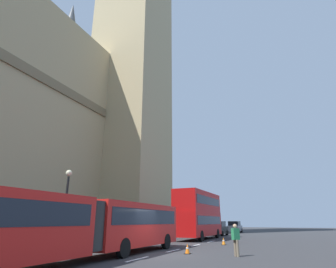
{
  "coord_description": "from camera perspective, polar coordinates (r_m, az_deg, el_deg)",
  "views": [
    {
      "loc": [
        -15.15,
        -7.56,
        1.83
      ],
      "look_at": [
        7.31,
        2.57,
        9.84
      ],
      "focal_mm": 28.78,
      "sensor_mm": 36.0,
      "label": 1
    }
  ],
  "objects": [
    {
      "name": "ground_plane",
      "position": [
        17.03,
        -2.45,
        -24.17
      ],
      "size": [
        160.0,
        160.0,
        0.0
      ],
      "primitive_type": "plane",
      "color": "#333335"
    },
    {
      "name": "lane_centre_marking",
      "position": [
        15.15,
        -6.44,
        -24.83
      ],
      "size": [
        29.8,
        0.16,
        0.01
      ],
      "color": "silver",
      "rests_on": "ground_plane"
    },
    {
      "name": "clock_tower",
      "position": [
        57.63,
        -7.01,
        23.27
      ],
      "size": [
        12.55,
        12.55,
        75.68
      ],
      "color": "tan",
      "rests_on": "ground_plane"
    },
    {
      "name": "articulated_bus",
      "position": [
        14.42,
        -18.07,
        -17.51
      ],
      "size": [
        18.2,
        2.54,
        2.9
      ],
      "color": "red",
      "rests_on": "ground_plane"
    },
    {
      "name": "double_decker_bus",
      "position": [
        30.94,
        6.54,
        -16.27
      ],
      "size": [
        9.61,
        2.54,
        4.9
      ],
      "color": "#B20F0F",
      "rests_on": "ground_plane"
    },
    {
      "name": "sedan_lead",
      "position": [
        39.54,
        10.63,
        -19.05
      ],
      "size": [
        4.4,
        1.86,
        1.85
      ],
      "color": "black",
      "rests_on": "ground_plane"
    },
    {
      "name": "sedan_trailing",
      "position": [
        49.91,
        13.98,
        -18.57
      ],
      "size": [
        4.4,
        1.86,
        1.85
      ],
      "color": "gray",
      "rests_on": "ground_plane"
    },
    {
      "name": "traffic_cone_west",
      "position": [
        17.36,
        4.13,
        -23.08
      ],
      "size": [
        0.36,
        0.36,
        0.58
      ],
      "color": "black",
      "rests_on": "ground_plane"
    },
    {
      "name": "traffic_cone_middle",
      "position": [
        24.21,
        11.68,
        -21.33
      ],
      "size": [
        0.36,
        0.36,
        0.58
      ],
      "color": "black",
      "rests_on": "ground_plane"
    },
    {
      "name": "street_lamp",
      "position": [
        20.07,
        -20.85,
        -13.38
      ],
      "size": [
        0.44,
        0.44,
        5.27
      ],
      "color": "black",
      "rests_on": "ground_plane"
    },
    {
      "name": "pedestrian_near_cones",
      "position": [
        16.46,
        14.16,
        -20.7
      ],
      "size": [
        0.46,
        0.44,
        1.69
      ],
      "color": "#726651",
      "rests_on": "ground_plane"
    }
  ]
}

